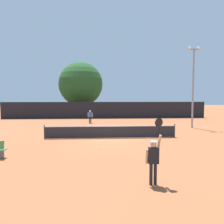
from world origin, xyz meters
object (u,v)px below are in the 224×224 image
object	(u,v)px
player_serving	(154,156)
light_pole	(193,82)
parked_car_near	(59,110)
parked_car_mid	(141,109)
tennis_ball	(101,149)
large_tree	(81,84)
player_receiving	(90,116)

from	to	relation	value
player_serving	light_pole	distance (m)	16.33
parked_car_near	parked_car_mid	bearing A→B (deg)	11.73
player_serving	tennis_ball	distance (m)	5.79
light_pole	large_tree	size ratio (longest dim) A/B	0.91
tennis_ball	parked_car_near	world-z (taller)	parked_car_near
player_receiving	parked_car_near	world-z (taller)	parked_car_near
large_tree	player_serving	bearing A→B (deg)	-80.35
player_receiving	parked_car_near	distance (m)	13.78
large_tree	tennis_ball	bearing A→B (deg)	-82.61
parked_car_near	parked_car_mid	distance (m)	14.84
player_serving	parked_car_mid	world-z (taller)	player_serving
light_pole	player_serving	bearing A→B (deg)	-118.45
light_pole	large_tree	distance (m)	20.35
large_tree	parked_car_near	bearing A→B (deg)	166.36
player_receiving	parked_car_mid	xyz separation A→B (m)	(8.83, 14.00, -0.15)
player_serving	player_receiving	bearing A→B (deg)	99.42
light_pole	player_receiving	bearing A→B (deg)	157.48
parked_car_near	large_tree	bearing A→B (deg)	-7.94
player_receiving	parked_car_mid	bearing A→B (deg)	-122.24
tennis_ball	light_pole	size ratio (longest dim) A/B	0.01
player_receiving	tennis_ball	bearing A→B (deg)	95.04
tennis_ball	light_pole	distance (m)	13.65
parked_car_near	parked_car_mid	xyz separation A→B (m)	(14.76, 1.56, 0.00)
light_pole	large_tree	world-z (taller)	large_tree
parked_car_near	parked_car_mid	world-z (taller)	same
player_receiving	parked_car_near	xyz separation A→B (m)	(-5.93, 12.44, -0.15)
light_pole	parked_car_near	bearing A→B (deg)	134.51
parked_car_near	light_pole	bearing A→B (deg)	-39.79
large_tree	parked_car_mid	size ratio (longest dim) A/B	2.08
light_pole	large_tree	xyz separation A→B (m)	(-12.68, 15.91, 0.60)
large_tree	parked_car_mid	world-z (taller)	large_tree
player_serving	player_receiving	world-z (taller)	player_serving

